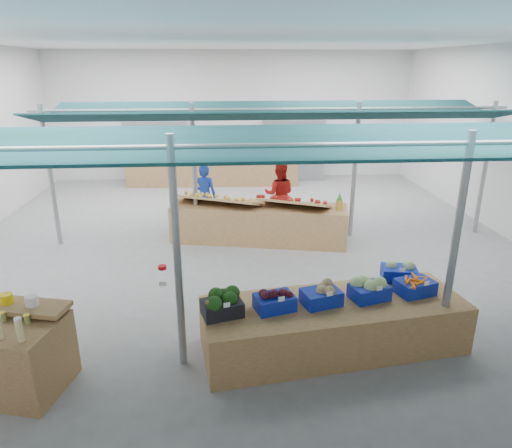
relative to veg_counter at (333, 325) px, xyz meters
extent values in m
plane|color=slate|center=(-1.04, 3.80, -0.35)|extent=(13.00, 13.00, 0.00)
plane|color=silver|center=(-1.04, 3.80, 3.85)|extent=(13.00, 13.00, 0.00)
plane|color=silver|center=(-1.04, 10.30, 1.75)|extent=(12.00, 0.00, 12.00)
cylinder|color=gray|center=(-5.04, 4.30, 1.15)|extent=(0.10, 0.10, 3.00)
cylinder|color=gray|center=(-2.04, -0.20, 1.15)|extent=(0.10, 0.10, 3.00)
cylinder|color=gray|center=(-2.04, 4.30, 1.15)|extent=(0.10, 0.10, 3.00)
cylinder|color=gray|center=(1.46, -0.20, 1.15)|extent=(0.10, 0.10, 3.00)
cylinder|color=gray|center=(1.46, 4.30, 1.15)|extent=(0.10, 0.10, 3.00)
cylinder|color=gray|center=(4.46, 4.30, 1.15)|extent=(0.10, 0.10, 3.00)
cylinder|color=gray|center=(-0.29, -0.20, 2.50)|extent=(10.00, 0.06, 0.06)
cylinder|color=gray|center=(-0.29, 4.30, 2.50)|extent=(10.00, 0.06, 0.06)
cube|color=#0A2C2A|center=(-0.29, -0.85, 2.43)|extent=(9.50, 1.28, 0.30)
cube|color=#0A2C2A|center=(-0.29, 0.45, 2.43)|extent=(9.50, 1.28, 0.30)
cube|color=#0A2C2A|center=(-0.29, 3.65, 2.43)|extent=(9.50, 1.28, 0.30)
cube|color=#0A2C2A|center=(-0.29, 4.95, 2.43)|extent=(9.50, 1.28, 0.30)
cube|color=#B23F33|center=(-3.54, 9.80, 0.65)|extent=(2.00, 0.50, 2.00)
cube|color=#B23F33|center=(0.96, 9.80, 0.65)|extent=(2.00, 0.50, 2.00)
cube|color=brown|center=(0.00, 0.00, 0.00)|extent=(3.68, 1.66, 0.69)
cube|color=brown|center=(-0.68, 4.13, 0.06)|extent=(3.92, 1.69, 0.82)
cube|color=brown|center=(-1.73, 9.48, 0.15)|extent=(5.53, 1.33, 0.99)
imported|color=#1B3BB0|center=(-1.88, 5.23, 0.42)|extent=(0.62, 0.47, 1.52)
imported|color=#A61914|center=(-0.08, 5.23, 0.42)|extent=(0.85, 0.72, 1.52)
cube|color=black|center=(-1.52, -0.21, 0.45)|extent=(0.58, 0.47, 0.20)
cube|color=white|center=(-1.46, -0.42, 0.61)|extent=(0.08, 0.03, 0.06)
cube|color=#0D2196|center=(-0.83, -0.12, 0.45)|extent=(0.58, 0.47, 0.20)
cube|color=white|center=(-0.77, -0.33, 0.61)|extent=(0.08, 0.03, 0.06)
cube|color=#0D2196|center=(-0.20, -0.03, 0.45)|extent=(0.58, 0.47, 0.20)
cube|color=white|center=(-0.14, -0.24, 0.61)|extent=(0.08, 0.03, 0.06)
cube|color=#0D2196|center=(0.49, 0.07, 0.45)|extent=(0.58, 0.47, 0.20)
cube|color=white|center=(0.55, -0.14, 0.61)|extent=(0.08, 0.03, 0.06)
cube|color=#0D2196|center=(1.17, 0.16, 0.45)|extent=(0.58, 0.47, 0.20)
cube|color=white|center=(1.23, -0.05, 0.61)|extent=(0.08, 0.03, 0.06)
sphere|color=brown|center=(-1.65, -0.35, 0.59)|extent=(0.09, 0.09, 0.09)
sphere|color=brown|center=(-1.70, -0.37, 0.63)|extent=(0.06, 0.06, 0.06)
cylinder|color=red|center=(-2.32, 0.42, 0.75)|extent=(0.12, 0.12, 0.05)
cube|color=white|center=(-2.32, 0.36, 0.53)|extent=(0.10, 0.01, 0.07)
cube|color=#997247|center=(-1.58, 4.23, 0.59)|extent=(2.01, 1.40, 0.26)
cube|color=#997247|center=(0.06, 3.87, 0.59)|extent=(1.65, 1.24, 0.26)
cylinder|color=#8C6019|center=(0.99, 3.67, 0.58)|extent=(0.14, 0.14, 0.22)
cone|color=#26661E|center=(0.99, 3.67, 0.77)|extent=(0.12, 0.12, 0.18)
cube|color=#0D2196|center=(1.11, 0.60, 0.45)|extent=(0.56, 0.45, 0.20)
cube|color=white|center=(1.07, 0.39, 0.61)|extent=(0.08, 0.03, 0.06)
camera|label=1|loc=(-1.50, -5.35, 3.37)|focal=32.00mm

